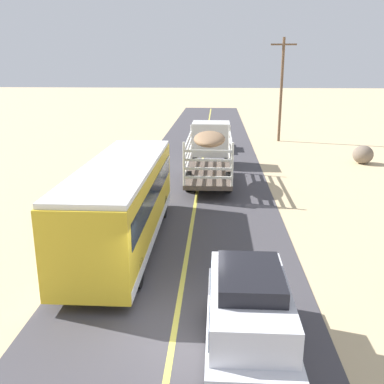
{
  "coord_description": "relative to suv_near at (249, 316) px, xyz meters",
  "views": [
    {
      "loc": [
        1.03,
        -10.2,
        6.7
      ],
      "look_at": [
        0.0,
        7.63,
        1.46
      ],
      "focal_mm": 40.97,
      "sensor_mm": 36.0,
      "label": 1
    }
  ],
  "objects": [
    {
      "name": "boulder_near_shoulder",
      "position": [
        9.37,
        21.68,
        -0.51
      ],
      "size": [
        1.39,
        1.41,
        1.28
      ],
      "primitive_type": "ellipsoid",
      "color": "#756656",
      "rests_on": "ground"
    },
    {
      "name": "ground_plane",
      "position": [
        -1.82,
        1.31,
        -1.15
      ],
      "size": [
        240.0,
        240.0,
        0.0
      ],
      "primitive_type": "plane",
      "color": "#CCB284"
    },
    {
      "name": "suv_near",
      "position": [
        0.0,
        0.0,
        0.0
      ],
      "size": [
        1.9,
        4.62,
        2.29
      ],
      "color": "silver",
      "rests_on": "road_surface"
    },
    {
      "name": "car_far",
      "position": [
        -1.06,
        26.55,
        -0.46
      ],
      "size": [
        1.8,
        4.4,
        1.46
      ],
      "color": "black",
      "rests_on": "road_surface"
    },
    {
      "name": "road_centre_line",
      "position": [
        -1.82,
        1.31,
        -1.13
      ],
      "size": [
        0.16,
        117.6,
        0.0
      ],
      "primitive_type": "cube",
      "color": "#D8CC4C",
      "rests_on": "road_surface"
    },
    {
      "name": "bus",
      "position": [
        -4.29,
        6.49,
        0.6
      ],
      "size": [
        2.54,
        10.0,
        3.21
      ],
      "color": "gold",
      "rests_on": "road_surface"
    },
    {
      "name": "road_surface",
      "position": [
        -1.82,
        1.31,
        -1.14
      ],
      "size": [
        8.0,
        120.0,
        0.02
      ],
      "primitive_type": "cube",
      "color": "#423F44",
      "rests_on": "ground"
    },
    {
      "name": "power_pole_mid",
      "position": [
        4.75,
        30.74,
        3.59
      ],
      "size": [
        2.2,
        0.24,
        8.88
      ],
      "color": "brown",
      "rests_on": "ground"
    },
    {
      "name": "livestock_truck",
      "position": [
        -1.21,
        18.56,
        0.64
      ],
      "size": [
        2.53,
        9.7,
        3.02
      ],
      "color": "silver",
      "rests_on": "road_surface"
    }
  ]
}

